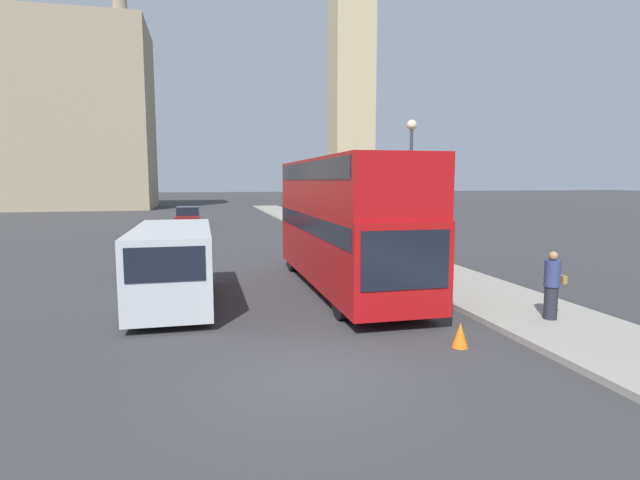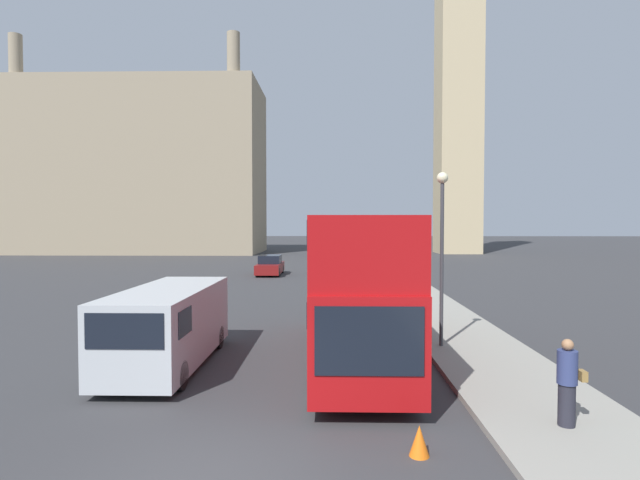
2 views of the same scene
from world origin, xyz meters
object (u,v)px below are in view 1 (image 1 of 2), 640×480
object	(u,v)px
white_van	(173,264)
parked_sedan	(188,218)
street_lamp	(411,174)
pedestrian	(552,285)
red_double_decker_bus	(344,217)

from	to	relation	value
white_van	parked_sedan	world-z (taller)	white_van
street_lamp	pedestrian	bearing A→B (deg)	-80.61
pedestrian	street_lamp	bearing A→B (deg)	99.39
pedestrian	parked_sedan	world-z (taller)	pedestrian
street_lamp	parked_sedan	distance (m)	25.07
pedestrian	parked_sedan	distance (m)	31.26
red_double_decker_bus	pedestrian	world-z (taller)	red_double_decker_bus
white_van	street_lamp	size ratio (longest dim) A/B	1.09
white_van	parked_sedan	xyz separation A→B (m)	(-0.21, 25.50, -0.52)
pedestrian	parked_sedan	bearing A→B (deg)	107.71
red_double_decker_bus	white_van	xyz separation A→B (m)	(-5.43, -1.02, -1.18)
red_double_decker_bus	parked_sedan	world-z (taller)	red_double_decker_bus
white_van	pedestrian	size ratio (longest dim) A/B	3.58
red_double_decker_bus	parked_sedan	xyz separation A→B (m)	(-5.65, 24.48, -1.70)
parked_sedan	street_lamp	bearing A→B (deg)	-70.14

